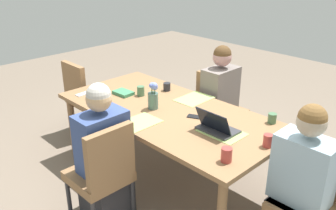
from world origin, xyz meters
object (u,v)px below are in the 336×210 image
(coffee_mug_near_left, at_px, (167,87))
(coffee_mug_centre_right, at_px, (272,118))
(chair_far_left_mid, at_px, (217,104))
(person_near_left_near, at_px, (104,161))
(phone_silver, at_px, (83,94))
(coffee_mug_far_left, at_px, (268,141))
(dining_table, at_px, (168,116))
(chair_head_left_right_near, at_px, (84,94))
(book_red_cover, at_px, (123,93))
(chair_near_left_near, at_px, (103,170))
(phone_black, at_px, (196,117))
(flower_vase, at_px, (153,96))
(coffee_mug_near_right, at_px, (227,155))
(person_head_right_left_far, at_px, (300,191))
(chair_head_right_left_far, at_px, (312,193))
(laptop_head_right_left_far, at_px, (216,127))
(person_far_left_mid, at_px, (219,105))
(coffee_mug_centre_left, at_px, (141,91))

(coffee_mug_near_left, relative_size, coffee_mug_centre_right, 0.98)
(chair_far_left_mid, relative_size, coffee_mug_near_left, 10.56)
(person_near_left_near, bearing_deg, phone_silver, 156.34)
(coffee_mug_far_left, bearing_deg, coffee_mug_centre_right, 116.88)
(person_near_left_near, xyz_separation_m, phone_silver, (-0.94, 0.41, 0.20))
(dining_table, distance_m, chair_far_left_mid, 0.89)
(chair_head_left_right_near, relative_size, book_red_cover, 4.50)
(chair_near_left_near, bearing_deg, phone_black, 79.42)
(flower_vase, xyz_separation_m, coffee_mug_near_right, (1.05, -0.25, -0.07))
(person_head_right_left_far, distance_m, coffee_mug_centre_right, 0.74)
(chair_head_right_left_far, height_order, coffee_mug_centre_right, chair_head_right_left_far)
(chair_near_left_near, height_order, chair_head_right_left_far, same)
(coffee_mug_centre_right, bearing_deg, chair_head_left_right_near, -167.30)
(person_head_right_left_far, relative_size, phone_black, 7.97)
(laptop_head_right_left_far, relative_size, coffee_mug_centre_right, 3.68)
(person_near_left_near, distance_m, chair_head_left_right_near, 1.62)
(chair_head_right_left_far, xyz_separation_m, book_red_cover, (-2.02, -0.13, 0.24))
(chair_near_left_near, relative_size, chair_head_left_right_near, 1.00)
(chair_far_left_mid, bearing_deg, person_head_right_left_far, -31.01)
(person_head_right_left_far, relative_size, coffee_mug_near_right, 11.15)
(chair_near_left_near, height_order, book_red_cover, chair_near_left_near)
(chair_far_left_mid, distance_m, person_far_left_mid, 0.10)
(chair_far_left_mid, relative_size, coffee_mug_centre_right, 10.36)
(coffee_mug_near_left, bearing_deg, person_near_left_near, -69.48)
(person_near_left_near, relative_size, chair_head_right_left_far, 1.33)
(chair_head_right_left_far, bearing_deg, dining_table, -176.87)
(chair_head_right_left_far, height_order, flower_vase, flower_vase)
(chair_near_left_near, distance_m, laptop_head_right_left_far, 0.98)
(chair_head_left_right_near, bearing_deg, chair_head_right_left_far, 2.54)
(chair_far_left_mid, bearing_deg, coffee_mug_near_right, -49.42)
(coffee_mug_centre_left, distance_m, book_red_cover, 0.19)
(coffee_mug_near_left, bearing_deg, coffee_mug_centre_right, 5.29)
(person_near_left_near, height_order, flower_vase, person_near_left_near)
(chair_near_left_near, distance_m, phone_black, 0.94)
(person_far_left_mid, height_order, phone_black, person_far_left_mid)
(chair_head_left_right_near, xyz_separation_m, coffee_mug_near_left, (1.03, 0.39, 0.27))
(chair_near_left_near, distance_m, coffee_mug_near_left, 1.30)
(person_head_right_left_far, distance_m, book_red_cover, 1.97)
(chair_head_left_right_near, height_order, coffee_mug_near_right, chair_head_left_right_near)
(phone_silver, bearing_deg, coffee_mug_near_left, -41.76)
(dining_table, bearing_deg, chair_far_left_mid, 96.42)
(chair_head_left_right_near, xyz_separation_m, phone_black, (1.69, 0.11, 0.23))
(chair_near_left_near, distance_m, flower_vase, 0.87)
(chair_head_left_right_near, relative_size, coffee_mug_centre_left, 9.05)
(person_head_right_left_far, xyz_separation_m, coffee_mug_centre_right, (-0.53, 0.45, 0.24))
(dining_table, distance_m, chair_head_left_right_near, 1.42)
(dining_table, height_order, coffee_mug_centre_right, coffee_mug_centre_right)
(chair_far_left_mid, bearing_deg, phone_silver, -123.11)
(coffee_mug_centre_right, bearing_deg, coffee_mug_far_left, -63.12)
(chair_head_left_right_near, bearing_deg, person_near_left_near, -26.47)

